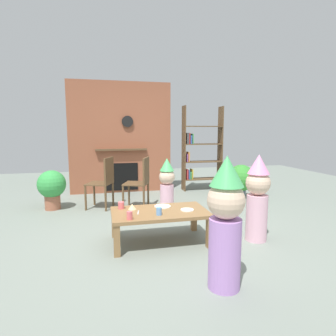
{
  "coord_description": "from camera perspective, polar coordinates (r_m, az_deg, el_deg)",
  "views": [
    {
      "loc": [
        -0.8,
        -3.65,
        1.37
      ],
      "look_at": [
        0.15,
        0.4,
        0.8
      ],
      "focal_mm": 30.02,
      "sensor_mm": 36.0,
      "label": 1
    }
  ],
  "objects": [
    {
      "name": "potted_plant_tall",
      "position": [
        5.86,
        14.62,
        -2.09
      ],
      "size": [
        0.53,
        0.53,
        0.68
      ],
      "color": "#4C5660",
      "rests_on": "ground_plane"
    },
    {
      "name": "dining_chair_middle",
      "position": [
        4.91,
        -5.51,
        -2.37
      ],
      "size": [
        0.52,
        0.52,
        0.9
      ],
      "rotation": [
        0.0,
        0.0,
        2.77
      ],
      "color": "brown",
      "rests_on": "ground_plane"
    },
    {
      "name": "brick_fireplace_feature",
      "position": [
        6.26,
        -9.57,
        6.01
      ],
      "size": [
        2.2,
        0.28,
        2.4
      ],
      "color": "#935138",
      "rests_on": "ground_plane"
    },
    {
      "name": "birthday_cake_slice",
      "position": [
        3.53,
        -7.29,
        -7.77
      ],
      "size": [
        0.1,
        0.1,
        0.07
      ],
      "primitive_type": "cone",
      "color": "#EAC68C",
      "rests_on": "coffee_table"
    },
    {
      "name": "bookshelf",
      "position": [
        6.44,
        6.33,
        3.27
      ],
      "size": [
        0.9,
        0.28,
        1.9
      ],
      "color": "brown",
      "rests_on": "ground_plane"
    },
    {
      "name": "ground_plane",
      "position": [
        3.98,
        -0.81,
        -12.38
      ],
      "size": [
        12.0,
        12.0,
        0.0
      ],
      "primitive_type": "plane",
      "color": "gray"
    },
    {
      "name": "potted_plant_short",
      "position": [
        5.25,
        -22.53,
        -3.48
      ],
      "size": [
        0.48,
        0.48,
        0.68
      ],
      "color": "#9E5B42",
      "rests_on": "ground_plane"
    },
    {
      "name": "coffee_table",
      "position": [
        3.47,
        -1.68,
        -9.58
      ],
      "size": [
        1.16,
        0.67,
        0.39
      ],
      "color": "olive",
      "rests_on": "ground_plane"
    },
    {
      "name": "table_fork",
      "position": [
        3.39,
        -6.07,
        -8.96
      ],
      "size": [
        0.04,
        0.15,
        0.01
      ],
      "primitive_type": "cube",
      "rotation": [
        0.0,
        0.0,
        1.39
      ],
      "color": "silver",
      "rests_on": "coffee_table"
    },
    {
      "name": "paper_cup_near_left",
      "position": [
        3.28,
        -1.84,
        -8.76
      ],
      "size": [
        0.06,
        0.06,
        0.09
      ],
      "primitive_type": "cylinder",
      "color": "#669EE0",
      "rests_on": "coffee_table"
    },
    {
      "name": "child_in_pink",
      "position": [
        3.64,
        17.72,
        -5.34
      ],
      "size": [
        0.3,
        0.3,
        1.08
      ],
      "rotation": [
        0.0,
        0.0,
        2.96
      ],
      "color": "#EAB2C6",
      "rests_on": "ground_plane"
    },
    {
      "name": "paper_plate_rear",
      "position": [
        3.48,
        3.91,
        -8.46
      ],
      "size": [
        0.16,
        0.16,
        0.01
      ],
      "primitive_type": "cylinder",
      "color": "white",
      "rests_on": "coffee_table"
    },
    {
      "name": "paper_cup_center",
      "position": [
        3.58,
        -9.5,
        -7.49
      ],
      "size": [
        0.08,
        0.08,
        0.09
      ],
      "primitive_type": "cylinder",
      "color": "#E5666B",
      "rests_on": "coffee_table"
    },
    {
      "name": "dining_chair_left",
      "position": [
        5.02,
        -12.83,
        -2.31
      ],
      "size": [
        0.52,
        0.52,
        0.9
      ],
      "rotation": [
        0.0,
        0.0,
        2.76
      ],
      "color": "brown",
      "rests_on": "ground_plane"
    },
    {
      "name": "paper_plate_front",
      "position": [
        3.62,
        -1.11,
        -7.79
      ],
      "size": [
        0.21,
        0.21,
        0.01
      ],
      "primitive_type": "cylinder",
      "color": "white",
      "rests_on": "coffee_table"
    },
    {
      "name": "paper_cup_near_right",
      "position": [
        3.15,
        -7.8,
        -9.52
      ],
      "size": [
        0.06,
        0.06,
        0.09
      ],
      "primitive_type": "cylinder",
      "color": "#E5666B",
      "rests_on": "coffee_table"
    },
    {
      "name": "child_with_cone_hat",
      "position": [
        2.47,
        11.6,
        -10.24
      ],
      "size": [
        0.32,
        0.32,
        1.16
      ],
      "rotation": [
        0.0,
        0.0,
        1.87
      ],
      "color": "#B27FCC",
      "rests_on": "ground_plane"
    },
    {
      "name": "child_by_the_chairs",
      "position": [
        4.54,
        -0.22,
        -3.46
      ],
      "size": [
        0.26,
        0.26,
        0.92
      ],
      "rotation": [
        0.0,
        0.0,
        -1.87
      ],
      "color": "#EAB2C6",
      "rests_on": "ground_plane"
    }
  ]
}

